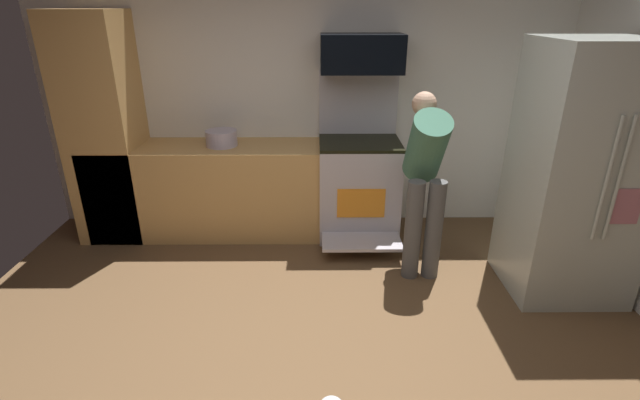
{
  "coord_description": "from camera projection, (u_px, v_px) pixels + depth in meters",
  "views": [
    {
      "loc": [
        0.08,
        -2.25,
        2.13
      ],
      "look_at": [
        0.1,
        0.3,
        1.05
      ],
      "focal_mm": 25.91,
      "sensor_mm": 36.0,
      "label": 1
    }
  ],
  "objects": [
    {
      "name": "ground_plane",
      "position": [
        305.0,
        373.0,
        2.91
      ],
      "size": [
        5.2,
        4.8,
        0.02
      ],
      "primitive_type": "cube",
      "color": "brown"
    },
    {
      "name": "wall_back",
      "position": [
        309.0,
        96.0,
        4.55
      ],
      "size": [
        5.2,
        0.12,
        2.6
      ],
      "primitive_type": "cube",
      "color": "silver",
      "rests_on": "ground"
    },
    {
      "name": "lower_cabinet_run",
      "position": [
        218.0,
        190.0,
        4.54
      ],
      "size": [
        2.4,
        0.6,
        0.9
      ],
      "primitive_type": "cube",
      "color": "tan",
      "rests_on": "ground"
    },
    {
      "name": "cabinet_column",
      "position": [
        105.0,
        130.0,
        4.3
      ],
      "size": [
        0.6,
        0.6,
        2.1
      ],
      "primitive_type": "cube",
      "color": "tan",
      "rests_on": "ground"
    },
    {
      "name": "oven_range",
      "position": [
        358.0,
        184.0,
        4.52
      ],
      "size": [
        0.76,
        0.98,
        1.56
      ],
      "color": "#BDB7BF",
      "rests_on": "ground"
    },
    {
      "name": "microwave",
      "position": [
        362.0,
        53.0,
        4.13
      ],
      "size": [
        0.74,
        0.38,
        0.34
      ],
      "primitive_type": "cube",
      "color": "black",
      "rests_on": "oven_range"
    },
    {
      "name": "refrigerator",
      "position": [
        578.0,
        174.0,
        3.44
      ],
      "size": [
        0.83,
        0.79,
        1.93
      ],
      "color": "beige",
      "rests_on": "ground"
    },
    {
      "name": "person_cook",
      "position": [
        425.0,
        174.0,
        3.71
      ],
      "size": [
        0.31,
        0.58,
        1.49
      ],
      "color": "#545454",
      "rests_on": "ground"
    },
    {
      "name": "stock_pot",
      "position": [
        221.0,
        138.0,
        4.34
      ],
      "size": [
        0.29,
        0.29,
        0.15
      ],
      "primitive_type": "cylinder",
      "color": "#BBB0C6",
      "rests_on": "lower_cabinet_run"
    }
  ]
}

